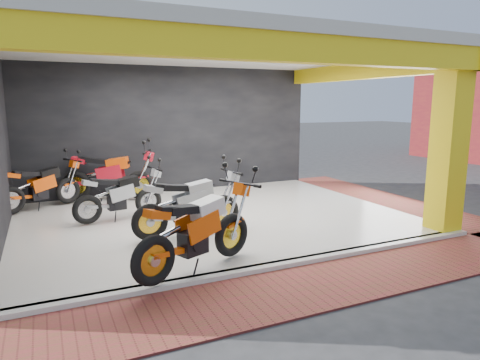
% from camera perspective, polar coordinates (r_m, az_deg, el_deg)
% --- Properties ---
extents(ground, '(80.00, 80.00, 0.00)m').
position_cam_1_polar(ground, '(7.66, 1.94, -9.04)').
color(ground, '#2D2D30').
rests_on(ground, ground).
extents(showroom_floor, '(8.00, 6.00, 0.10)m').
position_cam_1_polar(showroom_floor, '(9.39, -3.57, -5.07)').
color(showroom_floor, white).
rests_on(showroom_floor, ground).
extents(showroom_ceiling, '(8.40, 6.40, 0.20)m').
position_cam_1_polar(showroom_ceiling, '(9.12, -3.82, 16.98)').
color(showroom_ceiling, beige).
rests_on(showroom_ceiling, corner_column).
extents(back_wall, '(8.20, 0.20, 3.50)m').
position_cam_1_polar(back_wall, '(12.03, -9.05, 6.42)').
color(back_wall, black).
rests_on(back_wall, ground).
extents(corner_column, '(0.50, 0.50, 3.50)m').
position_cam_1_polar(corner_column, '(9.07, 26.08, 4.29)').
color(corner_column, yellow).
rests_on(corner_column, ground).
extents(header_beam_front, '(8.40, 0.30, 0.40)m').
position_cam_1_polar(header_beam_front, '(6.40, 6.33, 17.11)').
color(header_beam_front, yellow).
rests_on(header_beam_front, corner_column).
extents(header_beam_right, '(0.30, 6.40, 0.40)m').
position_cam_1_polar(header_beam_right, '(11.17, 16.34, 13.82)').
color(header_beam_right, yellow).
rests_on(header_beam_right, corner_column).
extents(floor_kerb, '(8.00, 0.20, 0.10)m').
position_cam_1_polar(floor_kerb, '(6.80, 5.87, -11.18)').
color(floor_kerb, white).
rests_on(floor_kerb, ground).
extents(paver_front, '(9.00, 1.40, 0.03)m').
position_cam_1_polar(paver_front, '(6.21, 9.63, -13.78)').
color(paver_front, maroon).
rests_on(paver_front, ground).
extents(paver_right, '(1.40, 7.00, 0.03)m').
position_cam_1_polar(paver_right, '(11.95, 18.45, -2.43)').
color(paver_right, maroon).
rests_on(paver_right, ground).
extents(moto_hero, '(2.48, 1.70, 1.42)m').
position_cam_1_polar(moto_hero, '(6.72, -1.16, -4.58)').
color(moto_hero, '#E44E09').
rests_on(moto_hero, showroom_floor).
extents(moto_row_a, '(2.29, 1.00, 1.36)m').
position_cam_1_polar(moto_row_a, '(8.18, -2.31, -2.09)').
color(moto_row_a, '#B0B4B9').
rests_on(moto_row_a, showroom_floor).
extents(moto_row_b, '(2.11, 1.09, 1.23)m').
position_cam_1_polar(moto_row_b, '(9.45, -12.17, -1.04)').
color(moto_row_b, '#9EA1A5').
rests_on(moto_row_b, showroom_floor).
extents(moto_row_c, '(2.58, 1.78, 1.48)m').
position_cam_1_polar(moto_row_c, '(10.98, -13.23, 1.14)').
color(moto_row_c, red).
rests_on(moto_row_c, showroom_floor).
extents(moto_row_d, '(2.20, 1.65, 1.27)m').
position_cam_1_polar(moto_row_d, '(11.11, -22.06, 0.21)').
color(moto_row_d, '#E34A09').
rests_on(moto_row_d, showroom_floor).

